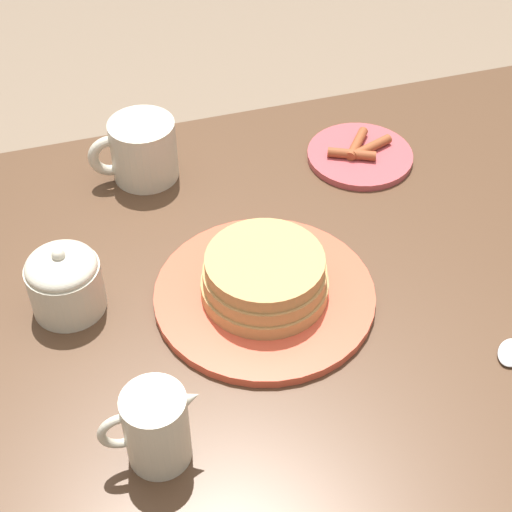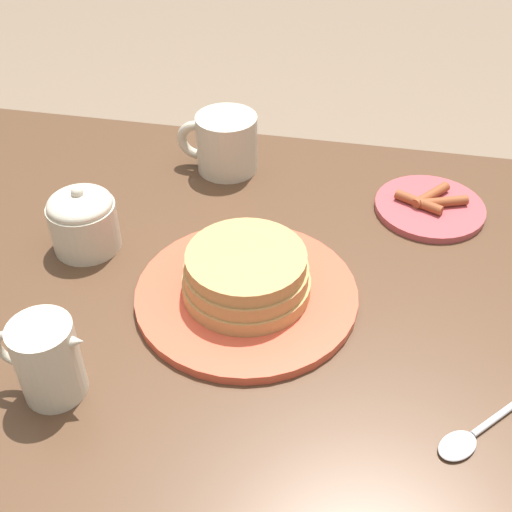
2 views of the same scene
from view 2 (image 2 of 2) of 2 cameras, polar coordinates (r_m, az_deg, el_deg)
dining_table at (r=0.85m, az=2.57°, el=-10.13°), size 1.57×0.80×0.73m
pancake_plate at (r=0.76m, az=-0.86°, el=-2.34°), size 0.27×0.27×0.07m
side_plate_bacon at (r=0.94m, az=15.19°, el=4.27°), size 0.15×0.15×0.02m
coffee_mug at (r=0.98m, az=-2.80°, el=10.05°), size 0.12×0.09×0.09m
creamer_pitcher at (r=0.68m, az=-18.03°, el=-8.66°), size 0.11×0.06×0.10m
sugar_bowl at (r=0.85m, az=-15.13°, el=3.14°), size 0.09×0.09×0.09m
spoon at (r=0.68m, az=18.99°, el=-14.57°), size 0.12×0.13×0.01m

